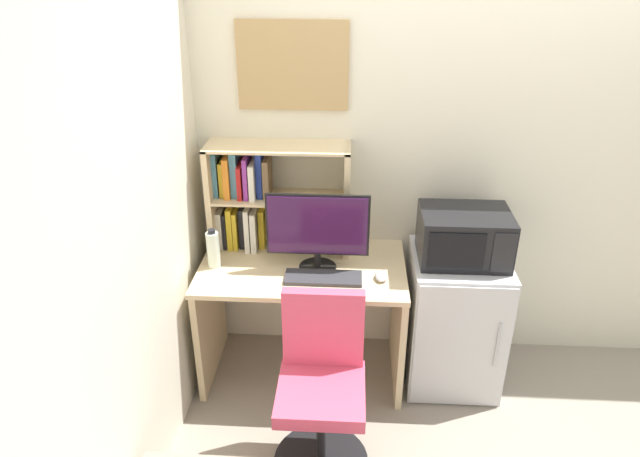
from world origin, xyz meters
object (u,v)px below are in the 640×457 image
Objects in this scene: monitor at (318,229)px; computer_mouse at (381,276)px; water_bottle at (213,249)px; wall_corkboard at (293,66)px; desk_chair at (322,395)px; microwave at (464,236)px; mini_fridge at (454,319)px; keyboard at (323,278)px; hutch_bookshelf at (258,195)px.

monitor is 5.09× the size of computer_mouse.
wall_corkboard is (0.42, 0.36, 0.92)m from water_bottle.
desk_chair is 1.69m from wall_corkboard.
monitor is 0.79m from microwave.
desk_chair is (-0.73, -0.67, 0.00)m from mini_fridge.
monitor is at bearing 0.65° from water_bottle.
water_bottle is at bearing 170.12° from keyboard.
wall_corkboard is at bearing 161.78° from mini_fridge.
computer_mouse is 1.21m from wall_corkboard.
microwave is (0.75, 0.16, 0.19)m from keyboard.
wall_corkboard is at bearing 113.49° from monitor.
keyboard is 0.63m from water_bottle.
monitor is at bearing 165.27° from computer_mouse.
microwave reaches higher than computer_mouse.
water_bottle is 0.25× the size of desk_chair.
water_bottle is 0.28× the size of mini_fridge.
water_bottle reaches higher than computer_mouse.
monitor is 0.93× the size of wall_corkboard.
keyboard is at bearing -167.89° from microwave.
wall_corkboard is (-0.19, 0.47, 1.02)m from keyboard.
hutch_bookshelf reaches higher than computer_mouse.
computer_mouse is 0.13× the size of mini_fridge.
microwave is (0.44, 0.14, 0.18)m from computer_mouse.
water_bottle is 1.43m from mini_fridge.
computer_mouse is at bearing -41.66° from wall_corkboard.
hutch_bookshelf is 1.34× the size of wall_corkboard.
mini_fridge reaches higher than keyboard.
hutch_bookshelf is at bearing 137.28° from keyboard.
water_bottle is 1.08m from wall_corkboard.
water_bottle is 0.99m from desk_chair.
monitor is 0.42m from computer_mouse.
microwave reaches higher than mini_fridge.
computer_mouse is (0.31, 0.02, 0.01)m from keyboard.
desk_chair is at bearing -44.31° from water_bottle.
desk_chair is (-0.73, -0.67, -0.54)m from microwave.
monitor is 0.88m from wall_corkboard.
desk_chair is at bearing -77.77° from wall_corkboard.
desk_chair is at bearing -118.35° from computer_mouse.
keyboard is (0.39, -0.36, -0.31)m from hutch_bookshelf.
water_bottle is at bearing -130.60° from hutch_bookshelf.
computer_mouse is 0.70m from desk_chair.
computer_mouse is at bearing -162.50° from microwave.
wall_corkboard reaches higher than computer_mouse.
wall_corkboard is (-0.15, 0.35, 0.79)m from monitor.
mini_fridge is 0.54m from microwave.
wall_corkboard is at bearing 27.42° from hutch_bookshelf.
desk_chair is (0.02, -0.51, -0.34)m from keyboard.
computer_mouse is at bearing -5.24° from water_bottle.
hutch_bookshelf is at bearing 169.83° from mini_fridge.
computer_mouse is (0.70, -0.34, -0.30)m from hutch_bookshelf.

